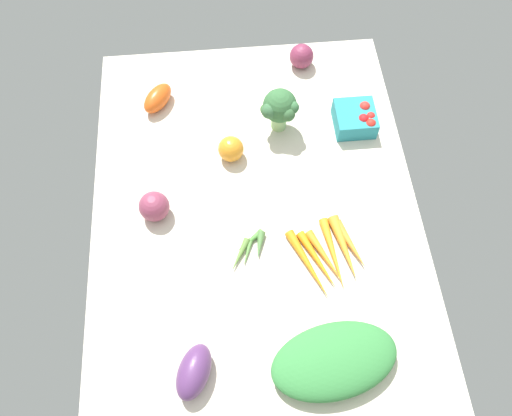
{
  "coord_description": "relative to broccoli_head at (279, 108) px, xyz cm",
  "views": [
    {
      "loc": [
        51.9,
        -4.68,
        105.07
      ],
      "look_at": [
        0.0,
        0.0,
        4.0
      ],
      "focal_mm": 34.78,
      "sensor_mm": 36.0,
      "label": 1
    }
  ],
  "objects": [
    {
      "name": "eggplant",
      "position": [
        58.81,
        -23.13,
        -4.61
      ],
      "size": [
        12.54,
        9.86,
        6.2
      ],
      "primitive_type": "ellipsoid",
      "rotation": [
        0.0,
        0.0,
        5.9
      ],
      "color": "#573164",
      "rests_on": "tablecloth"
    },
    {
      "name": "broccoli_head",
      "position": [
        0.0,
        0.0,
        0.0
      ],
      "size": [
        8.95,
        9.19,
        12.29
      ],
      "color": "#92BE7B",
      "rests_on": "tablecloth"
    },
    {
      "name": "berry_basket",
      "position": [
        1.09,
        19.51,
        -4.92
      ],
      "size": [
        9.97,
        9.97,
        6.02
      ],
      "color": "teal",
      "rests_on": "tablecloth"
    },
    {
      "name": "leafy_greens_clump",
      "position": [
        59.15,
        4.4,
        -4.7
      ],
      "size": [
        18.72,
        27.64,
        6.03
      ],
      "primitive_type": "ellipsoid",
      "rotation": [
        0.0,
        0.0,
        4.88
      ],
      "color": "#347D3C",
      "rests_on": "tablecloth"
    },
    {
      "name": "tablecloth",
      "position": [
        23.67,
        -7.85,
        -8.71
      ],
      "size": [
        104.0,
        76.0,
        2.0
      ],
      "primitive_type": "cube",
      "color": "beige",
      "rests_on": "ground"
    },
    {
      "name": "heirloom_tomato_orange",
      "position": [
        7.67,
        -12.51,
        -4.58
      ],
      "size": [
        6.26,
        6.26,
        6.26
      ],
      "primitive_type": "sphere",
      "color": "orange",
      "rests_on": "tablecloth"
    },
    {
      "name": "carrot_bunch",
      "position": [
        36.22,
        7.68,
        -6.57
      ],
      "size": [
        19.56,
        17.8,
        2.67
      ],
      "color": "orange",
      "rests_on": "tablecloth"
    },
    {
      "name": "roma_tomato",
      "position": [
        -10.09,
        -30.29,
        -5.16
      ],
      "size": [
        10.99,
        9.78,
        5.1
      ],
      "primitive_type": "ellipsoid",
      "rotation": [
        0.0,
        0.0,
        5.68
      ],
      "color": "#DA5319",
      "rests_on": "tablecloth"
    },
    {
      "name": "red_onion_near_basket",
      "position": [
        21.95,
        -30.9,
        -4.23
      ],
      "size": [
        6.97,
        6.97,
        6.97
      ],
      "primitive_type": "sphere",
      "color": "#863850",
      "rests_on": "tablecloth"
    },
    {
      "name": "red_onion_center",
      "position": [
        -20.47,
        8.47,
        -4.46
      ],
      "size": [
        6.51,
        6.51,
        6.51
      ],
      "primitive_type": "sphere",
      "color": "#7E2E4A",
      "rests_on": "tablecloth"
    },
    {
      "name": "okra_pile",
      "position": [
        33.06,
        -10.13,
        -6.88
      ],
      "size": [
        10.2,
        9.16,
        1.94
      ],
      "color": "#577D36",
      "rests_on": "tablecloth"
    }
  ]
}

